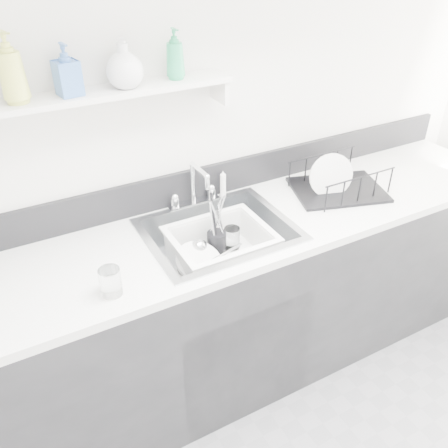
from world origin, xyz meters
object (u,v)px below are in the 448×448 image
counter_run (219,308)px  wash_tub (221,249)px  sink (219,247)px  dish_rack (339,177)px

counter_run → wash_tub: size_ratio=7.36×
sink → wash_tub: 0.03m
wash_tub → dish_rack: size_ratio=0.99×
wash_tub → dish_rack: 0.71m
counter_run → dish_rack: dish_rack is taller
counter_run → sink: bearing=0.0°
dish_rack → sink: bearing=-160.2°
counter_run → wash_tub: same height
sink → wash_tub: bearing=-98.4°
counter_run → dish_rack: 0.88m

